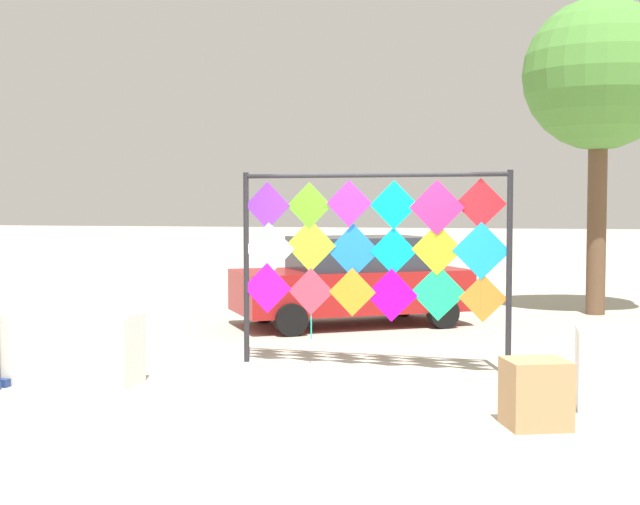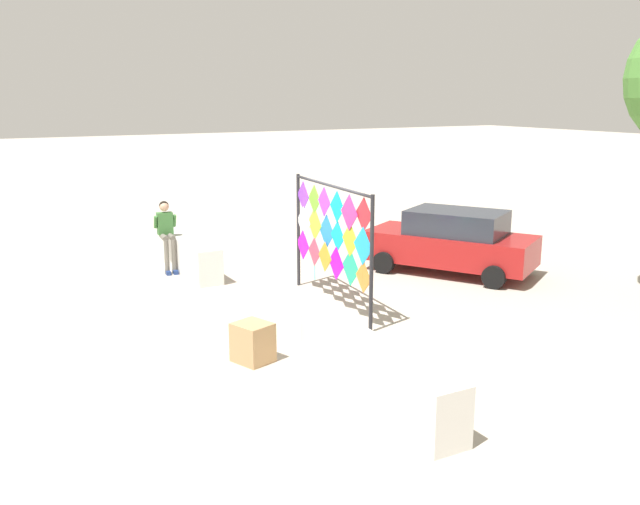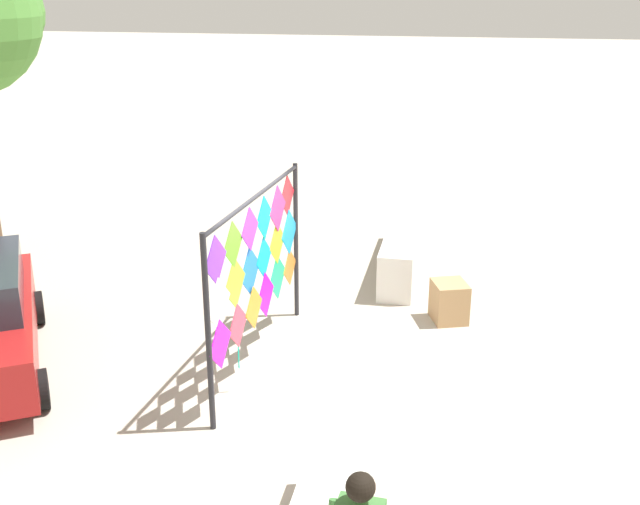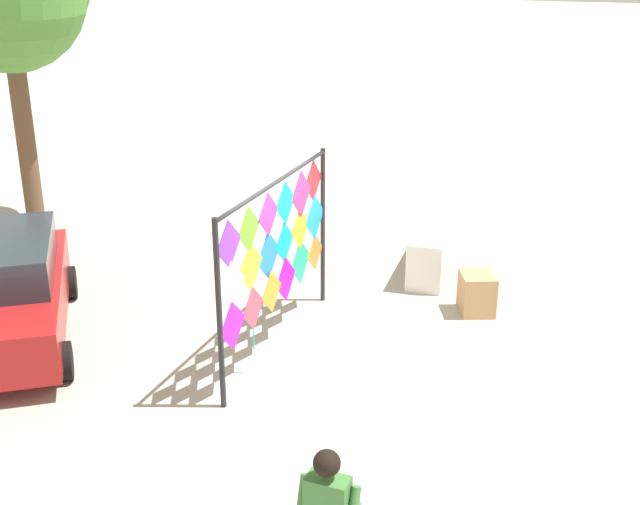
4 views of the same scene
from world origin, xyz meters
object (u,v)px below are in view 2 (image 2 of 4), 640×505
Objects in this scene: kite_display_rack at (331,231)px; seated_vendor at (166,230)px; parked_car at (452,241)px; cardboard_box_large at (253,342)px.

seated_vendor is (-4.27, -2.00, -0.53)m from kite_display_rack.
parked_car is 6.86m from cardboard_box_large.
cardboard_box_large is at bearing -4.48° from seated_vendor.
parked_car is at bearing 114.32° from cardboard_box_large.
seated_vendor is 2.64× the size of cardboard_box_large.
cardboard_box_large is (1.91, -2.49, -1.20)m from kite_display_rack.
kite_display_rack is 5.41× the size of cardboard_box_large.
parked_car is 6.59× the size of cardboard_box_large.
parked_car is at bearing 103.65° from kite_display_rack.
seated_vendor reaches higher than cardboard_box_large.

